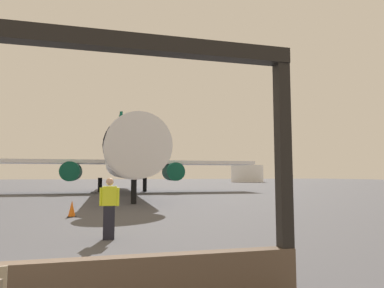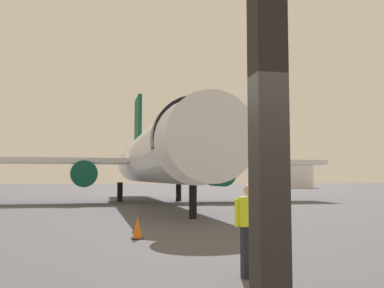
{
  "view_description": "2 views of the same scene",
  "coord_description": "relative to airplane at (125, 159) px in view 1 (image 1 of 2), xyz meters",
  "views": [
    {
      "loc": [
        1.74,
        -4.78,
        1.82
      ],
      "look_at": [
        5.95,
        12.14,
        3.42
      ],
      "focal_mm": 31.72,
      "sensor_mm": 36.0,
      "label": 1
    },
    {
      "loc": [
        -1.07,
        -2.57,
        1.85
      ],
      "look_at": [
        3.87,
        19.53,
        3.63
      ],
      "focal_mm": 41.0,
      "sensor_mm": 36.0,
      "label": 2
    }
  ],
  "objects": [
    {
      "name": "ground_crew_worker",
      "position": [
        -1.58,
        -24.34,
        -2.56
      ],
      "size": [
        0.56,
        0.22,
        1.74
      ],
      "color": "black",
      "rests_on": "ground"
    },
    {
      "name": "traffic_cone",
      "position": [
        -3.12,
        -18.61,
        -3.13
      ],
      "size": [
        0.36,
        0.36,
        0.71
      ],
      "color": "orange",
      "rests_on": "ground"
    },
    {
      "name": "ground_plane",
      "position": [
        -3.39,
        10.34,
        -3.46
      ],
      "size": [
        220.0,
        220.0,
        0.0
      ],
      "primitive_type": "plane",
      "color": "#4C4C51"
    },
    {
      "name": "airplane",
      "position": [
        0.0,
        0.0,
        0.0
      ],
      "size": [
        28.55,
        32.17,
        10.42
      ],
      "color": "silver",
      "rests_on": "ground"
    },
    {
      "name": "fuel_storage_tank",
      "position": [
        33.91,
        48.54,
        -1.28
      ],
      "size": [
        8.37,
        8.37,
        4.36
      ],
      "primitive_type": "cylinder",
      "color": "white",
      "rests_on": "ground"
    }
  ]
}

